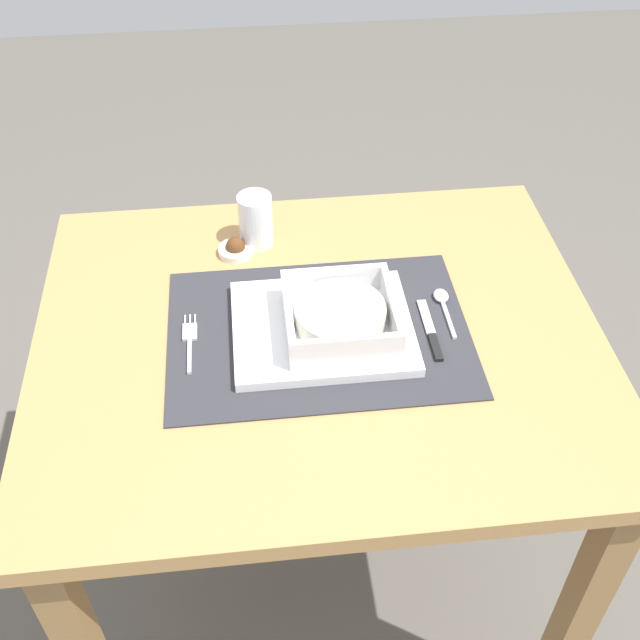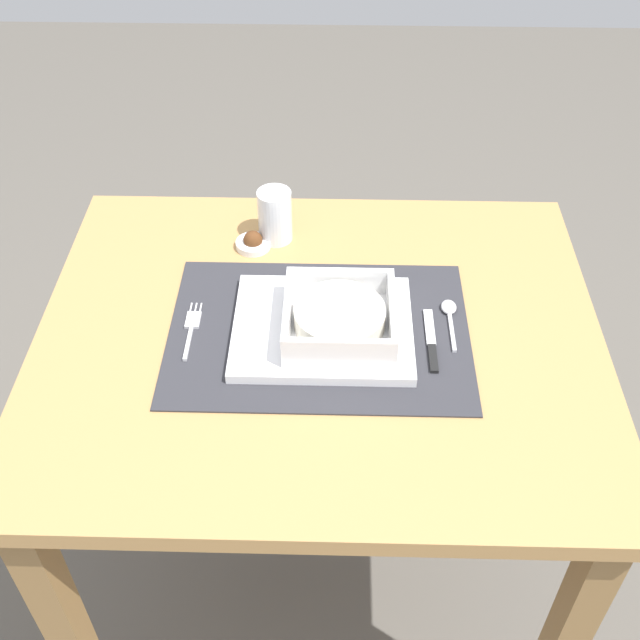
# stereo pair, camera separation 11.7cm
# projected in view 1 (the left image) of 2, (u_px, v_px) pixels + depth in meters

# --- Properties ---
(ground_plane) EXTENTS (6.00, 6.00, 0.00)m
(ground_plane) POSITION_uv_depth(u_px,v_px,m) (319.00, 581.00, 1.71)
(ground_plane) COLOR #59544C
(dining_table) EXTENTS (0.87, 0.72, 0.76)m
(dining_table) POSITION_uv_depth(u_px,v_px,m) (319.00, 386.00, 1.28)
(dining_table) COLOR #B2844C
(dining_table) RESTS_ON ground
(placemat) EXTENTS (0.46, 0.33, 0.00)m
(placemat) POSITION_uv_depth(u_px,v_px,m) (320.00, 334.00, 1.19)
(placemat) COLOR #2D2D33
(placemat) RESTS_ON dining_table
(serving_plate) EXTENTS (0.27, 0.22, 0.02)m
(serving_plate) POSITION_uv_depth(u_px,v_px,m) (323.00, 329.00, 1.19)
(serving_plate) COLOR white
(serving_plate) RESTS_ON placemat
(porridge_bowl) EXTENTS (0.16, 0.16, 0.05)m
(porridge_bowl) POSITION_uv_depth(u_px,v_px,m) (340.00, 317.00, 1.16)
(porridge_bowl) COLOR white
(porridge_bowl) RESTS_ON serving_plate
(fork) EXTENTS (0.02, 0.13, 0.00)m
(fork) POSITION_uv_depth(u_px,v_px,m) (190.00, 338.00, 1.18)
(fork) COLOR silver
(fork) RESTS_ON placemat
(spoon) EXTENTS (0.02, 0.11, 0.01)m
(spoon) POSITION_uv_depth(u_px,v_px,m) (443.00, 301.00, 1.24)
(spoon) COLOR silver
(spoon) RESTS_ON placemat
(butter_knife) EXTENTS (0.01, 0.13, 0.01)m
(butter_knife) POSITION_uv_depth(u_px,v_px,m) (431.00, 333.00, 1.19)
(butter_knife) COLOR black
(butter_knife) RESTS_ON placemat
(drinking_glass) EXTENTS (0.06, 0.06, 0.09)m
(drinking_glass) POSITION_uv_depth(u_px,v_px,m) (256.00, 223.00, 1.33)
(drinking_glass) COLOR white
(drinking_glass) RESTS_ON dining_table
(condiment_saucer) EXTENTS (0.06, 0.06, 0.03)m
(condiment_saucer) POSITION_uv_depth(u_px,v_px,m) (236.00, 249.00, 1.33)
(condiment_saucer) COLOR white
(condiment_saucer) RESTS_ON dining_table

